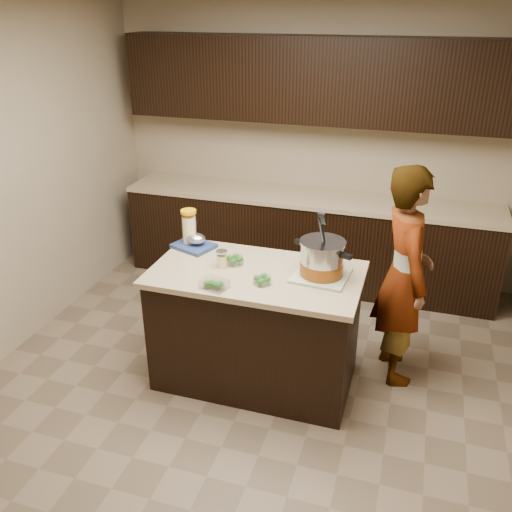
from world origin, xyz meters
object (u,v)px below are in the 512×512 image
Objects in this scene: stock_pot at (322,260)px; person at (404,276)px; lemonade_pitcher at (189,229)px; island at (256,327)px.

stock_pot is 0.27× the size of person.
lemonade_pitcher is 0.17× the size of person.
stock_pot is at bearing 103.12° from person.
stock_pot is (0.44, 0.06, 0.57)m from island.
island is 0.89m from lemonade_pitcher.
island is 5.16× the size of lemonade_pitcher.
island is 0.72m from stock_pot.
lemonade_pitcher is at bearing 75.41° from person.
stock_pot reaches higher than island.
lemonade_pitcher is (-1.06, 0.21, 0.01)m from stock_pot.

